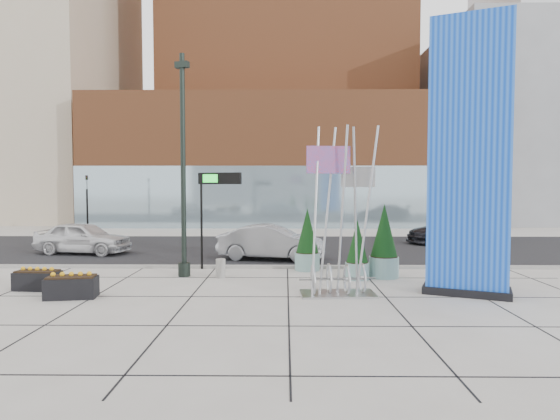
{
  "coord_description": "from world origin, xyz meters",
  "views": [
    {
      "loc": [
        0.91,
        -15.24,
        3.43
      ],
      "look_at": [
        0.71,
        2.0,
        2.53
      ],
      "focal_mm": 30.0,
      "sensor_mm": 36.0,
      "label": 1
    }
  ],
  "objects_px": {
    "public_art_sculpture": "(339,251)",
    "car_white_west": "(83,238)",
    "overhead_street_sign": "(218,187)",
    "car_silver_mid": "(271,243)",
    "lamp_post": "(183,186)",
    "concrete_bollard": "(221,268)",
    "blue_pylon": "(469,162)"
  },
  "relations": [
    {
      "from": "lamp_post",
      "to": "overhead_street_sign",
      "type": "xyz_separation_m",
      "value": [
        1.06,
        1.55,
        -0.01
      ]
    },
    {
      "from": "car_white_west",
      "to": "overhead_street_sign",
      "type": "bearing_deg",
      "value": -109.45
    },
    {
      "from": "overhead_street_sign",
      "to": "public_art_sculpture",
      "type": "bearing_deg",
      "value": -26.88
    },
    {
      "from": "lamp_post",
      "to": "concrete_bollard",
      "type": "distance_m",
      "value": 3.37
    },
    {
      "from": "public_art_sculpture",
      "to": "car_white_west",
      "type": "xyz_separation_m",
      "value": [
        -11.81,
        8.65,
        -0.58
      ]
    },
    {
      "from": "blue_pylon",
      "to": "car_white_west",
      "type": "relative_size",
      "value": 1.83
    },
    {
      "from": "lamp_post",
      "to": "overhead_street_sign",
      "type": "bearing_deg",
      "value": 55.53
    },
    {
      "from": "public_art_sculpture",
      "to": "car_white_west",
      "type": "relative_size",
      "value": 1.12
    },
    {
      "from": "concrete_bollard",
      "to": "car_silver_mid",
      "type": "bearing_deg",
      "value": 67.27
    },
    {
      "from": "public_art_sculpture",
      "to": "car_silver_mid",
      "type": "distance_m",
      "value": 7.31
    },
    {
      "from": "lamp_post",
      "to": "car_silver_mid",
      "type": "distance_m",
      "value": 5.7
    },
    {
      "from": "blue_pylon",
      "to": "car_white_west",
      "type": "height_order",
      "value": "blue_pylon"
    },
    {
      "from": "lamp_post",
      "to": "concrete_bollard",
      "type": "relative_size",
      "value": 11.88
    },
    {
      "from": "lamp_post",
      "to": "public_art_sculpture",
      "type": "relative_size",
      "value": 1.57
    },
    {
      "from": "public_art_sculpture",
      "to": "car_silver_mid",
      "type": "relative_size",
      "value": 1.09
    },
    {
      "from": "concrete_bollard",
      "to": "lamp_post",
      "type": "bearing_deg",
      "value": 170.09
    },
    {
      "from": "blue_pylon",
      "to": "concrete_bollard",
      "type": "distance_m",
      "value": 9.34
    },
    {
      "from": "lamp_post",
      "to": "public_art_sculpture",
      "type": "height_order",
      "value": "lamp_post"
    },
    {
      "from": "public_art_sculpture",
      "to": "car_silver_mid",
      "type": "bearing_deg",
      "value": 105.35
    },
    {
      "from": "concrete_bollard",
      "to": "overhead_street_sign",
      "type": "relative_size",
      "value": 0.18
    },
    {
      "from": "overhead_street_sign",
      "to": "car_silver_mid",
      "type": "xyz_separation_m",
      "value": [
        2.11,
        2.4,
        -2.59
      ]
    },
    {
      "from": "concrete_bollard",
      "to": "public_art_sculpture",
      "type": "bearing_deg",
      "value": -33.59
    },
    {
      "from": "public_art_sculpture",
      "to": "car_white_west",
      "type": "bearing_deg",
      "value": 140.6
    },
    {
      "from": "blue_pylon",
      "to": "public_art_sculpture",
      "type": "height_order",
      "value": "blue_pylon"
    },
    {
      "from": "lamp_post",
      "to": "blue_pylon",
      "type": "bearing_deg",
      "value": -16.47
    },
    {
      "from": "public_art_sculpture",
      "to": "overhead_street_sign",
      "type": "distance_m",
      "value": 6.63
    },
    {
      "from": "overhead_street_sign",
      "to": "car_silver_mid",
      "type": "bearing_deg",
      "value": 67.33
    },
    {
      "from": "blue_pylon",
      "to": "concrete_bollard",
      "type": "relative_size",
      "value": 12.33
    },
    {
      "from": "lamp_post",
      "to": "car_white_west",
      "type": "bearing_deg",
      "value": 137.97
    },
    {
      "from": "public_art_sculpture",
      "to": "concrete_bollard",
      "type": "height_order",
      "value": "public_art_sculpture"
    },
    {
      "from": "blue_pylon",
      "to": "car_silver_mid",
      "type": "xyz_separation_m",
      "value": [
        -6.37,
        6.78,
        -3.37
      ]
    },
    {
      "from": "blue_pylon",
      "to": "overhead_street_sign",
      "type": "height_order",
      "value": "blue_pylon"
    }
  ]
}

